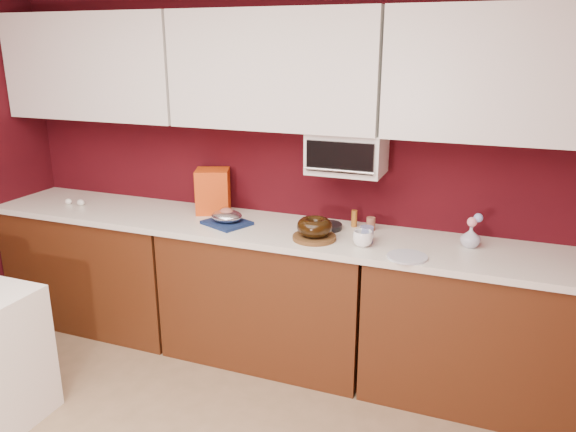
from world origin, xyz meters
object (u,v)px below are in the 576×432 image
(coffee_mug, at_px, (363,237))
(blue_jar, at_px, (367,234))
(pandoro_box, at_px, (213,191))
(flower_vase, at_px, (471,236))
(toaster_oven, at_px, (347,153))
(bundt_cake, at_px, (314,226))
(foil_ham_nest, at_px, (227,216))

(coffee_mug, height_order, blue_jar, coffee_mug)
(pandoro_box, xyz_separation_m, coffee_mug, (1.11, -0.29, -0.09))
(flower_vase, bearing_deg, coffee_mug, -159.59)
(coffee_mug, distance_m, flower_vase, 0.61)
(toaster_oven, distance_m, bundt_cake, 0.50)
(bundt_cake, height_order, pandoro_box, pandoro_box)
(foil_ham_nest, relative_size, coffee_mug, 1.86)
(toaster_oven, bearing_deg, foil_ham_nest, -163.40)
(pandoro_box, height_order, flower_vase, pandoro_box)
(pandoro_box, bearing_deg, toaster_oven, -21.74)
(coffee_mug, relative_size, flower_vase, 0.82)
(toaster_oven, distance_m, pandoro_box, 0.98)
(coffee_mug, height_order, flower_vase, flower_vase)
(flower_vase, bearing_deg, toaster_oven, 174.00)
(toaster_oven, xyz_separation_m, pandoro_box, (-0.92, -0.00, -0.33))
(foil_ham_nest, bearing_deg, coffee_mug, -4.91)
(pandoro_box, xyz_separation_m, blue_jar, (1.12, -0.21, -0.10))
(blue_jar, bearing_deg, bundt_cake, -167.15)
(blue_jar, bearing_deg, toaster_oven, 131.71)
(bundt_cake, distance_m, pandoro_box, 0.87)
(foil_ham_nest, bearing_deg, bundt_cake, -6.36)
(coffee_mug, bearing_deg, foil_ham_nest, 175.09)
(bundt_cake, xyz_separation_m, foil_ham_nest, (-0.61, 0.07, -0.03))
(toaster_oven, height_order, foil_ham_nest, toaster_oven)
(bundt_cake, relative_size, blue_jar, 2.22)
(flower_vase, bearing_deg, blue_jar, -166.58)
(bundt_cake, height_order, foil_ham_nest, bundt_cake)
(pandoro_box, bearing_deg, flower_vase, -24.56)
(toaster_oven, bearing_deg, flower_vase, -6.00)
(bundt_cake, bearing_deg, blue_jar, 12.85)
(bundt_cake, xyz_separation_m, flower_vase, (0.86, 0.20, -0.01))
(bundt_cake, bearing_deg, foil_ham_nest, 173.64)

